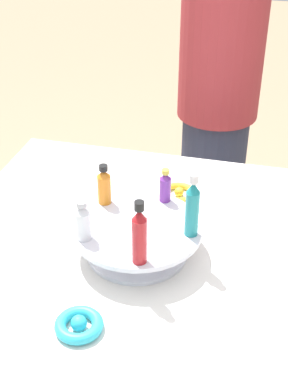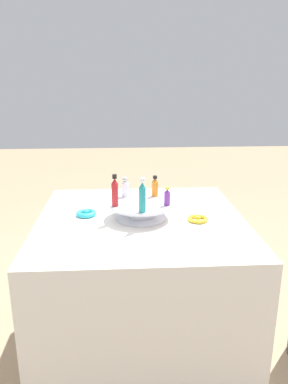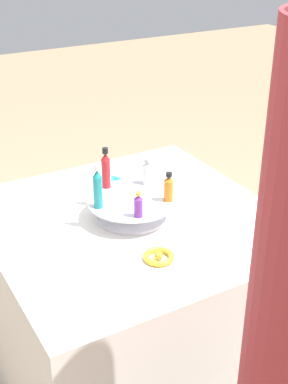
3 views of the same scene
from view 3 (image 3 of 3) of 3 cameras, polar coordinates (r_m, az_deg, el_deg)
ground_plane at (r=2.31m, az=-1.08°, el=-19.36°), size 12.00×12.00×0.00m
party_table at (r=2.05m, az=-1.18°, el=-12.02°), size 0.96×0.96×0.76m
display_stand at (r=1.81m, az=-1.31°, el=-1.56°), size 0.30×0.30×0.08m
bottle_clear at (r=1.88m, az=0.33°, el=2.11°), size 0.03×0.03×0.10m
bottle_red at (r=1.85m, az=-4.09°, el=2.41°), size 0.03×0.03×0.15m
bottle_teal at (r=1.72m, az=-4.99°, el=0.47°), size 0.03×0.03×0.15m
bottle_purple at (r=1.67m, az=-0.61°, el=-1.41°), size 0.03×0.03×0.09m
bottle_orange at (r=1.76m, az=2.65°, el=0.45°), size 0.03×0.03×0.10m
ribbon_bow_teal at (r=2.05m, az=-3.54°, el=1.02°), size 0.10×0.10×0.03m
ribbon_bow_gold at (r=1.62m, az=1.58°, el=-6.89°), size 0.10×0.10×0.03m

